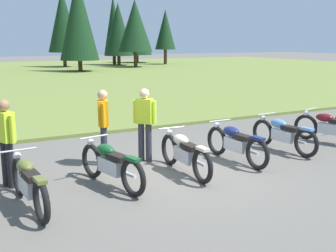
{
  "coord_description": "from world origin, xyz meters",
  "views": [
    {
      "loc": [
        -4.24,
        -7.26,
        2.72
      ],
      "look_at": [
        0.0,
        0.6,
        0.9
      ],
      "focal_mm": 44.98,
      "sensor_mm": 36.0,
      "label": 1
    }
  ],
  "objects_px": {
    "motorcycle_british_green": "(111,164)",
    "motorcycle_maroon": "(330,127)",
    "motorcycle_olive": "(29,183)",
    "motorcycle_cream": "(185,153)",
    "rider_near_row_end": "(145,120)",
    "rider_with_back_turned": "(103,122)",
    "rider_checking_bike": "(6,138)",
    "motorcycle_sky_blue": "(283,134)",
    "motorcycle_navy": "(236,143)"
  },
  "relations": [
    {
      "from": "motorcycle_british_green",
      "to": "motorcycle_maroon",
      "type": "xyz_separation_m",
      "value": [
        6.4,
        0.44,
        0.0
      ]
    },
    {
      "from": "motorcycle_cream",
      "to": "motorcycle_maroon",
      "type": "relative_size",
      "value": 1.03
    },
    {
      "from": "motorcycle_sky_blue",
      "to": "rider_checking_bike",
      "type": "distance_m",
      "value": 6.46
    },
    {
      "from": "motorcycle_navy",
      "to": "motorcycle_british_green",
      "type": "bearing_deg",
      "value": -176.01
    },
    {
      "from": "motorcycle_olive",
      "to": "rider_checking_bike",
      "type": "distance_m",
      "value": 1.37
    },
    {
      "from": "motorcycle_british_green",
      "to": "motorcycle_maroon",
      "type": "distance_m",
      "value": 6.42
    },
    {
      "from": "motorcycle_olive",
      "to": "rider_near_row_end",
      "type": "relative_size",
      "value": 1.26
    },
    {
      "from": "motorcycle_cream",
      "to": "rider_with_back_turned",
      "type": "distance_m",
      "value": 1.96
    },
    {
      "from": "motorcycle_cream",
      "to": "motorcycle_maroon",
      "type": "bearing_deg",
      "value": 4.93
    },
    {
      "from": "motorcycle_olive",
      "to": "rider_near_row_end",
      "type": "distance_m",
      "value": 3.33
    },
    {
      "from": "rider_near_row_end",
      "to": "motorcycle_british_green",
      "type": "bearing_deg",
      "value": -136.14
    },
    {
      "from": "motorcycle_maroon",
      "to": "rider_with_back_turned",
      "type": "height_order",
      "value": "rider_with_back_turned"
    },
    {
      "from": "motorcycle_olive",
      "to": "motorcycle_navy",
      "type": "bearing_deg",
      "value": 7.2
    },
    {
      "from": "motorcycle_sky_blue",
      "to": "motorcycle_maroon",
      "type": "distance_m",
      "value": 1.7
    },
    {
      "from": "motorcycle_navy",
      "to": "rider_near_row_end",
      "type": "distance_m",
      "value": 2.13
    },
    {
      "from": "motorcycle_cream",
      "to": "rider_near_row_end",
      "type": "height_order",
      "value": "rider_near_row_end"
    },
    {
      "from": "rider_with_back_turned",
      "to": "rider_checking_bike",
      "type": "relative_size",
      "value": 1.0
    },
    {
      "from": "motorcycle_cream",
      "to": "motorcycle_navy",
      "type": "relative_size",
      "value": 1.0
    },
    {
      "from": "motorcycle_sky_blue",
      "to": "rider_with_back_turned",
      "type": "bearing_deg",
      "value": 166.3
    },
    {
      "from": "motorcycle_maroon",
      "to": "rider_checking_bike",
      "type": "height_order",
      "value": "rider_checking_bike"
    },
    {
      "from": "motorcycle_sky_blue",
      "to": "motorcycle_maroon",
      "type": "height_order",
      "value": "same"
    },
    {
      "from": "motorcycle_sky_blue",
      "to": "rider_near_row_end",
      "type": "bearing_deg",
      "value": 166.11
    },
    {
      "from": "motorcycle_sky_blue",
      "to": "rider_checking_bike",
      "type": "bearing_deg",
      "value": 175.7
    },
    {
      "from": "rider_with_back_turned",
      "to": "rider_near_row_end",
      "type": "relative_size",
      "value": 1.0
    },
    {
      "from": "motorcycle_sky_blue",
      "to": "rider_near_row_end",
      "type": "height_order",
      "value": "rider_near_row_end"
    },
    {
      "from": "motorcycle_olive",
      "to": "motorcycle_british_green",
      "type": "bearing_deg",
      "value": 13.39
    },
    {
      "from": "motorcycle_olive",
      "to": "motorcycle_british_green",
      "type": "height_order",
      "value": "same"
    },
    {
      "from": "rider_with_back_turned",
      "to": "motorcycle_cream",
      "type": "bearing_deg",
      "value": -49.21
    },
    {
      "from": "motorcycle_olive",
      "to": "motorcycle_british_green",
      "type": "xyz_separation_m",
      "value": [
        1.56,
        0.37,
        0.0
      ]
    },
    {
      "from": "motorcycle_maroon",
      "to": "rider_near_row_end",
      "type": "relative_size",
      "value": 1.22
    },
    {
      "from": "rider_with_back_turned",
      "to": "motorcycle_maroon",
      "type": "bearing_deg",
      "value": -9.67
    },
    {
      "from": "rider_near_row_end",
      "to": "motorcycle_olive",
      "type": "bearing_deg",
      "value": -150.47
    },
    {
      "from": "motorcycle_british_green",
      "to": "rider_near_row_end",
      "type": "height_order",
      "value": "rider_near_row_end"
    },
    {
      "from": "rider_with_back_turned",
      "to": "rider_checking_bike",
      "type": "xyz_separation_m",
      "value": [
        -2.11,
        -0.57,
        0.0
      ]
    },
    {
      "from": "motorcycle_british_green",
      "to": "rider_near_row_end",
      "type": "distance_m",
      "value": 1.88
    },
    {
      "from": "motorcycle_british_green",
      "to": "rider_near_row_end",
      "type": "bearing_deg",
      "value": 43.86
    },
    {
      "from": "rider_checking_bike",
      "to": "rider_near_row_end",
      "type": "relative_size",
      "value": 1.0
    },
    {
      "from": "rider_with_back_turned",
      "to": "rider_near_row_end",
      "type": "xyz_separation_m",
      "value": [
        0.91,
        -0.21,
        0.0
      ]
    },
    {
      "from": "rider_with_back_turned",
      "to": "rider_checking_bike",
      "type": "bearing_deg",
      "value": -164.89
    },
    {
      "from": "motorcycle_british_green",
      "to": "motorcycle_cream",
      "type": "xyz_separation_m",
      "value": [
        1.63,
        0.03,
        0.0
      ]
    },
    {
      "from": "motorcycle_olive",
      "to": "motorcycle_british_green",
      "type": "distance_m",
      "value": 1.61
    },
    {
      "from": "motorcycle_olive",
      "to": "motorcycle_sky_blue",
      "type": "relative_size",
      "value": 1.0
    },
    {
      "from": "motorcycle_british_green",
      "to": "rider_with_back_turned",
      "type": "bearing_deg",
      "value": 74.92
    },
    {
      "from": "motorcycle_navy",
      "to": "rider_with_back_turned",
      "type": "xyz_separation_m",
      "value": [
        -2.7,
        1.24,
        0.51
      ]
    },
    {
      "from": "motorcycle_british_green",
      "to": "motorcycle_cream",
      "type": "distance_m",
      "value": 1.63
    },
    {
      "from": "motorcycle_olive",
      "to": "rider_with_back_turned",
      "type": "relative_size",
      "value": 1.26
    },
    {
      "from": "motorcycle_maroon",
      "to": "rider_checking_bike",
      "type": "relative_size",
      "value": 1.22
    },
    {
      "from": "motorcycle_maroon",
      "to": "rider_near_row_end",
      "type": "xyz_separation_m",
      "value": [
        -5.1,
        0.81,
        0.51
      ]
    },
    {
      "from": "rider_with_back_turned",
      "to": "rider_near_row_end",
      "type": "height_order",
      "value": "same"
    },
    {
      "from": "rider_checking_bike",
      "to": "rider_with_back_turned",
      "type": "bearing_deg",
      "value": 15.11
    }
  ]
}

